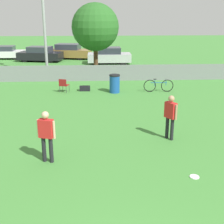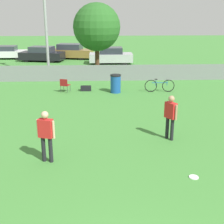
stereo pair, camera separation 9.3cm
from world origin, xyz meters
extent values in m
cube|color=gray|center=(0.00, 18.00, 0.55)|extent=(18.35, 0.03, 1.10)
cylinder|color=#9E9EA3|center=(-4.19, 19.89, 4.24)|extent=(0.20, 0.20, 8.49)
cylinder|color=#4C331E|center=(-0.57, 19.78, 1.13)|extent=(0.32, 0.32, 2.26)
sphere|color=#286023|center=(-0.57, 19.78, 3.53)|extent=(3.39, 3.39, 3.39)
cylinder|color=black|center=(-2.32, 5.90, 0.42)|extent=(0.13, 0.13, 0.84)
cylinder|color=black|center=(-2.08, 5.82, 0.42)|extent=(0.13, 0.13, 0.84)
cube|color=red|center=(-2.20, 5.86, 1.14)|extent=(0.50, 0.35, 0.59)
sphere|color=#D8AD8C|center=(-2.20, 5.86, 1.58)|extent=(0.23, 0.23, 0.23)
cylinder|color=#D8AD8C|center=(-2.45, 5.94, 1.12)|extent=(0.08, 0.08, 0.57)
cylinder|color=#D8AD8C|center=(-1.95, 5.78, 1.12)|extent=(0.08, 0.08, 0.57)
cylinder|color=black|center=(2.04, 7.61, 0.42)|extent=(0.13, 0.13, 0.84)
cylinder|color=black|center=(2.17, 7.40, 0.42)|extent=(0.13, 0.13, 0.84)
cube|color=red|center=(2.11, 7.51, 1.14)|extent=(0.43, 0.50, 0.59)
sphere|color=tan|center=(2.11, 7.51, 1.58)|extent=(0.23, 0.23, 0.23)
cylinder|color=tan|center=(1.96, 7.73, 1.12)|extent=(0.08, 0.08, 0.57)
cylinder|color=tan|center=(2.25, 7.28, 1.12)|extent=(0.08, 0.08, 0.57)
cylinder|color=white|center=(2.19, 4.63, 0.01)|extent=(0.28, 0.28, 0.03)
torus|color=white|center=(2.19, 4.63, 0.01)|extent=(0.28, 0.28, 0.03)
cylinder|color=#333338|center=(-2.22, 15.12, 0.20)|extent=(0.02, 0.02, 0.40)
cylinder|color=#333338|center=(-2.62, 15.26, 0.20)|extent=(0.02, 0.02, 0.40)
cylinder|color=#333338|center=(-2.36, 14.72, 0.20)|extent=(0.02, 0.02, 0.40)
cylinder|color=#333338|center=(-2.76, 14.85, 0.20)|extent=(0.02, 0.02, 0.40)
cube|color=maroon|center=(-2.49, 14.99, 0.41)|extent=(0.60, 0.60, 0.03)
cube|color=maroon|center=(-2.56, 14.77, 0.62)|extent=(0.46, 0.18, 0.39)
torus|color=black|center=(2.60, 14.72, 0.37)|extent=(0.74, 0.07, 0.74)
torus|color=black|center=(3.65, 14.69, 0.37)|extent=(0.74, 0.07, 0.74)
cylinder|color=#195999|center=(3.13, 14.71, 0.56)|extent=(0.96, 0.07, 0.04)
cylinder|color=#195999|center=(2.90, 14.72, 0.56)|extent=(0.03, 0.03, 0.38)
cylinder|color=#195999|center=(3.56, 14.69, 0.56)|extent=(0.03, 0.03, 0.35)
cube|color=black|center=(2.90, 14.72, 0.77)|extent=(0.16, 0.07, 0.04)
cylinder|color=black|center=(3.56, 14.69, 0.73)|extent=(0.04, 0.44, 0.03)
cylinder|color=#194C99|center=(0.49, 14.69, 0.50)|extent=(0.60, 0.60, 1.00)
cylinder|color=black|center=(0.49, 14.69, 1.04)|extent=(0.63, 0.63, 0.08)
cube|color=black|center=(-1.28, 15.23, 0.14)|extent=(0.63, 0.35, 0.29)
cube|color=black|center=(-1.28, 15.23, 0.30)|extent=(0.54, 0.04, 0.02)
cylinder|color=black|center=(-8.56, 29.82, 0.32)|extent=(0.63, 0.19, 0.63)
cylinder|color=black|center=(-8.53, 28.30, 0.32)|extent=(0.63, 0.19, 0.63)
cube|color=white|center=(-9.85, 29.04, 0.52)|extent=(4.23, 1.82, 0.62)
cube|color=#2D333D|center=(-9.85, 29.04, 1.06)|extent=(2.21, 1.57, 0.47)
cylinder|color=black|center=(-4.47, 27.71, 0.30)|extent=(0.63, 0.30, 0.61)
cylinder|color=black|center=(-4.79, 26.19, 0.30)|extent=(0.63, 0.30, 0.61)
cylinder|color=black|center=(-6.97, 28.23, 0.30)|extent=(0.63, 0.30, 0.61)
cylinder|color=black|center=(-7.29, 26.71, 0.30)|extent=(0.63, 0.30, 0.61)
cube|color=black|center=(-5.88, 27.21, 0.53)|extent=(4.40, 2.58, 0.70)
cube|color=#2D333D|center=(-5.88, 27.21, 1.14)|extent=(2.42, 1.97, 0.53)
cylinder|color=black|center=(-1.80, 29.38, 0.33)|extent=(0.67, 0.31, 0.65)
cylinder|color=black|center=(-2.12, 27.81, 0.33)|extent=(0.67, 0.31, 0.65)
cylinder|color=black|center=(-4.52, 29.94, 0.33)|extent=(0.67, 0.31, 0.65)
cylinder|color=black|center=(-4.85, 28.37, 0.33)|extent=(0.67, 0.31, 0.65)
cube|color=olive|center=(-3.32, 28.88, 0.56)|extent=(4.76, 2.69, 0.73)
cube|color=#2D333D|center=(-3.32, 28.88, 1.21)|extent=(2.61, 2.04, 0.55)
cylinder|color=black|center=(1.91, 26.33, 0.31)|extent=(0.63, 0.19, 0.63)
cylinder|color=black|center=(1.90, 24.70, 0.31)|extent=(0.63, 0.19, 0.63)
cylinder|color=black|center=(-0.51, 26.35, 0.31)|extent=(0.63, 0.19, 0.63)
cylinder|color=black|center=(-0.53, 24.72, 0.31)|extent=(0.63, 0.19, 0.63)
cube|color=#B7B7BC|center=(0.69, 25.52, 0.55)|extent=(3.93, 1.88, 0.73)
cube|color=#2D333D|center=(0.69, 25.52, 1.20)|extent=(2.05, 1.64, 0.55)
camera|label=1|loc=(-0.65, -3.28, 4.61)|focal=50.00mm
camera|label=2|loc=(-0.56, -3.29, 4.61)|focal=50.00mm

